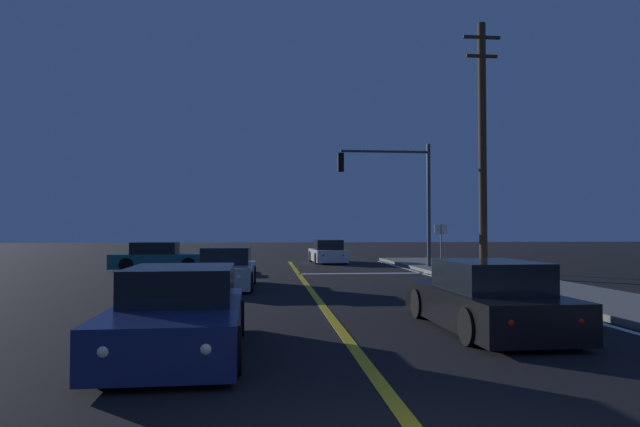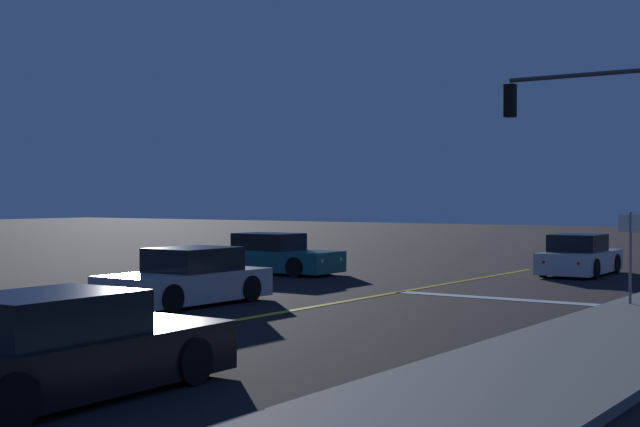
# 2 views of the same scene
# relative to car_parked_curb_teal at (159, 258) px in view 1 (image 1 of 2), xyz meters

# --- Properties ---
(sidewalk_right) EXTENTS (3.20, 39.90, 0.15)m
(sidewalk_right) POSITION_rel_car_parked_curb_teal_xyz_m (13.76, -12.53, -0.51)
(sidewalk_right) COLOR slate
(sidewalk_right) RESTS_ON ground
(lane_line_center) EXTENTS (0.20, 37.68, 0.01)m
(lane_line_center) POSITION_rel_car_parked_curb_teal_xyz_m (6.47, -12.53, -0.58)
(lane_line_center) COLOR gold
(lane_line_center) RESTS_ON ground
(lane_line_edge_right) EXTENTS (0.16, 37.68, 0.01)m
(lane_line_edge_right) POSITION_rel_car_parked_curb_teal_xyz_m (11.91, -12.53, -0.58)
(lane_line_edge_right) COLOR white
(lane_line_edge_right) RESTS_ON ground
(stop_bar) EXTENTS (5.69, 0.50, 0.01)m
(stop_bar) POSITION_rel_car_parked_curb_teal_xyz_m (9.32, -2.94, -0.58)
(stop_bar) COLOR white
(stop_bar) RESTS_ON ground
(car_parked_curb_teal) EXTENTS (4.57, 1.88, 1.34)m
(car_parked_curb_teal) POSITION_rel_car_parked_curb_teal_xyz_m (0.00, 0.00, 0.00)
(car_parked_curb_teal) COLOR #195960
(car_parked_curb_teal) RESTS_ON ground
(car_side_waiting_white) EXTENTS (1.98, 4.20, 1.34)m
(car_side_waiting_white) POSITION_rel_car_parked_curb_teal_xyz_m (8.64, 5.14, -0.00)
(car_side_waiting_white) COLOR silver
(car_side_waiting_white) RESTS_ON ground
(car_mid_block_black) EXTENTS (2.01, 4.75, 1.34)m
(car_mid_block_black) POSITION_rel_car_parked_curb_teal_xyz_m (9.28, -16.60, 0.00)
(car_mid_block_black) COLOR black
(car_mid_block_black) RESTS_ON ground
(car_following_oncoming_silver) EXTENTS (1.95, 4.40, 1.34)m
(car_following_oncoming_silver) POSITION_rel_car_parked_curb_teal_xyz_m (3.72, -8.23, -0.00)
(car_following_oncoming_silver) COLOR #B2B5BA
(car_following_oncoming_silver) RESTS_ON ground
(car_far_approaching_navy) EXTENTS (2.08, 4.46, 1.34)m
(car_far_approaching_navy) POSITION_rel_car_parked_curb_teal_xyz_m (3.68, -18.07, 0.00)
(car_far_approaching_navy) COLOR navy
(car_far_approaching_navy) RESTS_ON ground
(traffic_signal_near_right) EXTENTS (4.57, 0.28, 6.13)m
(traffic_signal_near_right) POSITION_rel_car_parked_curb_teal_xyz_m (11.37, -0.64, 3.54)
(traffic_signal_near_right) COLOR #38383D
(traffic_signal_near_right) RESTS_ON ground
(utility_pole_right) EXTENTS (1.59, 0.33, 10.64)m
(utility_pole_right) POSITION_rel_car_parked_curb_teal_xyz_m (14.06, -4.71, 4.89)
(utility_pole_right) COLOR #42301E
(utility_pole_right) RESTS_ON ground
(street_sign_corner) EXTENTS (0.56, 0.09, 2.20)m
(street_sign_corner) POSITION_rel_car_parked_curb_teal_xyz_m (12.66, -3.44, 0.91)
(street_sign_corner) COLOR slate
(street_sign_corner) RESTS_ON ground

